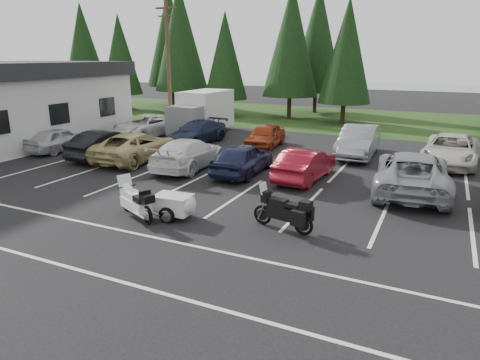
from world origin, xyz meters
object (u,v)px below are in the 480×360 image
(car_near_2, at_px, (136,146))
(car_far_0, at_px, (145,126))
(car_near_0, at_px, (60,139))
(utility_pole, at_px, (168,64))
(car_far_4, at_px, (451,150))
(car_near_1, at_px, (107,144))
(car_near_3, at_px, (189,153))
(car_near_4, at_px, (243,158))
(car_far_1, at_px, (197,132))
(car_near_5, at_px, (305,164))
(adventure_motorcycle, at_px, (283,208))
(car_far_3, at_px, (359,141))
(cargo_trailer, at_px, (173,206))
(car_far_2, at_px, (265,136))
(car_near_6, at_px, (412,172))
(box_truck, at_px, (199,113))
(touring_motorcycle, at_px, (135,198))

(car_near_2, xyz_separation_m, car_far_0, (-3.72, 5.60, -0.00))
(car_near_0, bearing_deg, utility_pole, -104.24)
(utility_pole, xyz_separation_m, car_far_4, (17.88, -1.68, -3.95))
(car_near_1, height_order, car_near_3, car_near_1)
(car_near_4, height_order, car_far_1, car_near_4)
(car_near_5, distance_m, adventure_motorcycle, 5.89)
(car_far_1, xyz_separation_m, car_far_3, (9.75, 0.70, 0.13))
(car_near_3, relative_size, car_near_4, 1.16)
(utility_pole, height_order, car_near_4, utility_pole)
(car_near_0, relative_size, cargo_trailer, 2.25)
(car_near_5, height_order, car_far_4, car_far_4)
(utility_pole, height_order, car_near_1, utility_pole)
(car_far_0, xyz_separation_m, car_far_2, (8.56, 0.30, -0.05))
(car_near_4, relative_size, car_near_6, 0.73)
(car_near_2, height_order, cargo_trailer, car_near_2)
(adventure_motorcycle, bearing_deg, car_near_0, 171.30)
(car_far_1, distance_m, car_far_2, 4.36)
(car_near_0, relative_size, car_near_3, 0.80)
(utility_pole, height_order, car_far_0, utility_pole)
(car_far_3, xyz_separation_m, cargo_trailer, (-3.84, -12.08, -0.41))
(car_near_4, bearing_deg, car_far_0, -31.18)
(car_near_5, relative_size, car_far_0, 0.80)
(car_near_2, height_order, car_far_0, same)
(box_truck, xyz_separation_m, car_far_2, (5.93, -2.33, -0.75))
(car_far_0, xyz_separation_m, touring_motorcycle, (8.98, -12.22, -0.06))
(car_near_4, xyz_separation_m, car_far_0, (-9.89, 5.63, 0.01))
(box_truck, bearing_deg, cargo_trailer, -62.33)
(car_far_4, xyz_separation_m, adventure_motorcycle, (-4.70, -11.56, -0.03))
(cargo_trailer, bearing_deg, car_far_2, 92.82)
(utility_pole, xyz_separation_m, car_near_3, (6.43, -7.94, -3.97))
(car_near_0, relative_size, car_far_0, 0.75)
(car_near_0, bearing_deg, car_far_4, -161.10)
(car_far_1, relative_size, car_far_4, 0.89)
(car_near_0, xyz_separation_m, touring_motorcycle, (10.62, -6.53, -0.01))
(car_near_1, bearing_deg, car_near_4, -176.15)
(adventure_motorcycle, bearing_deg, car_near_5, 110.90)
(utility_pole, height_order, car_near_2, utility_pole)
(car_near_4, height_order, car_far_0, car_far_0)
(car_near_0, height_order, car_far_2, car_far_2)
(car_near_5, relative_size, car_near_6, 0.72)
(utility_pole, xyz_separation_m, box_truck, (2.00, 0.50, -3.25))
(utility_pole, relative_size, car_near_2, 1.68)
(car_near_0, relative_size, car_near_1, 0.88)
(car_near_4, bearing_deg, car_far_3, -126.14)
(touring_motorcycle, bearing_deg, car_far_4, 78.00)
(utility_pole, bearing_deg, car_near_3, -51.00)
(car_far_2, xyz_separation_m, car_far_3, (5.44, 0.04, 0.13))
(car_near_1, distance_m, touring_motorcycle, 9.47)
(car_near_4, xyz_separation_m, car_near_6, (7.25, 0.39, 0.09))
(car_far_1, bearing_deg, car_far_0, -179.58)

